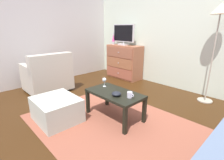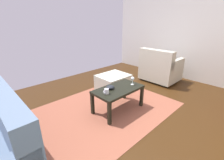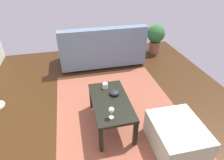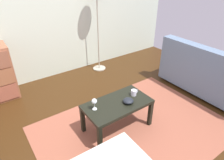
{
  "view_description": "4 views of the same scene",
  "coord_description": "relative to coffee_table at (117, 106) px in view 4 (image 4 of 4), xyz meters",
  "views": [
    {
      "loc": [
        1.77,
        -1.76,
        1.41
      ],
      "look_at": [
        0.09,
        -0.15,
        0.68
      ],
      "focal_mm": 26.91,
      "sensor_mm": 36.0,
      "label": 1
    },
    {
      "loc": [
        1.87,
        1.72,
        1.58
      ],
      "look_at": [
        0.15,
        -0.06,
        0.62
      ],
      "focal_mm": 24.93,
      "sensor_mm": 36.0,
      "label": 2
    },
    {
      "loc": [
        -1.9,
        0.4,
        2.05
      ],
      "look_at": [
        0.19,
        -0.09,
        0.65
      ],
      "focal_mm": 29.97,
      "sensor_mm": 36.0,
      "label": 3
    },
    {
      "loc": [
        -1.28,
        -1.75,
        2.04
      ],
      "look_at": [
        0.04,
        0.12,
        0.72
      ],
      "focal_mm": 31.99,
      "sensor_mm": 36.0,
      "label": 4
    }
  ],
  "objects": [
    {
      "name": "ground_plane",
      "position": [
        -0.02,
        0.03,
        -0.4
      ],
      "size": [
        5.73,
        4.66,
        0.05
      ],
      "primitive_type": "cube",
      "color": "#39210D"
    },
    {
      "name": "wall_accent_rear",
      "position": [
        -0.02,
        2.12,
        0.89
      ],
      "size": [
        5.73,
        0.12,
        2.54
      ],
      "primitive_type": "cube",
      "color": "silver",
      "rests_on": "ground_plane"
    },
    {
      "name": "area_rug",
      "position": [
        0.18,
        -0.17,
        -0.38
      ],
      "size": [
        2.6,
        1.9,
        0.01
      ],
      "primitive_type": "cube",
      "color": "brown",
      "rests_on": "ground_plane"
    },
    {
      "name": "coffee_table",
      "position": [
        0.0,
        0.0,
        0.0
      ],
      "size": [
        0.91,
        0.5,
        0.44
      ],
      "color": "black",
      "rests_on": "ground_plane"
    },
    {
      "name": "wine_glass",
      "position": [
        -0.32,
        0.06,
        0.18
      ],
      "size": [
        0.07,
        0.07,
        0.16
      ],
      "color": "silver",
      "rests_on": "coffee_table"
    },
    {
      "name": "mug",
      "position": [
        0.3,
        0.01,
        0.1
      ],
      "size": [
        0.11,
        0.08,
        0.08
      ],
      "color": "silver",
      "rests_on": "coffee_table"
    },
    {
      "name": "bowl_decorative",
      "position": [
        0.12,
        -0.08,
        0.09
      ],
      "size": [
        0.14,
        0.14,
        0.06
      ],
      "primitive_type": "ellipsoid",
      "color": "black",
      "rests_on": "coffee_table"
    },
    {
      "name": "couch_large",
      "position": [
        1.92,
        -0.23,
        -0.03
      ],
      "size": [
        0.85,
        1.82,
        0.89
      ],
      "color": "#332319",
      "rests_on": "ground_plane"
    }
  ]
}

